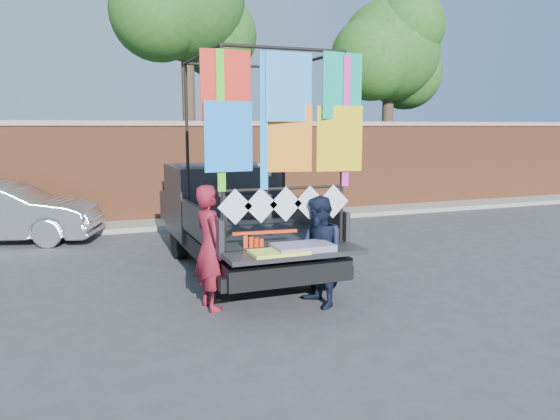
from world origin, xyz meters
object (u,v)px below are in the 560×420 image
object	(u,v)px
pickup_truck	(230,215)
man	(319,252)
sedan	(2,212)
woman	(210,247)

from	to	relation	value
pickup_truck	man	size ratio (longest dim) A/B	3.61
sedan	pickup_truck	bearing A→B (deg)	-112.13
woman	man	distance (m)	1.49
woman	man	size ratio (longest dim) A/B	1.11
man	woman	bearing A→B (deg)	-113.28
sedan	woman	xyz separation A→B (m)	(3.09, -5.80, 0.20)
pickup_truck	woman	world-z (taller)	pickup_truck
sedan	woman	distance (m)	6.58
sedan	woman	world-z (taller)	woman
sedan	man	bearing A→B (deg)	-126.67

